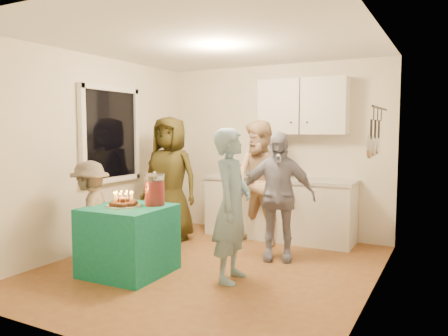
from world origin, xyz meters
The scene contains 19 objects.
floor centered at (0.00, 0.00, 0.00)m, with size 4.00×4.00×0.00m, color brown.
ceiling centered at (0.00, 0.00, 2.60)m, with size 4.00×4.00×0.00m, color white.
back_wall centered at (0.00, 2.00, 1.30)m, with size 3.60×3.60×0.00m, color silver.
left_wall centered at (-1.80, 0.00, 1.30)m, with size 4.00×4.00×0.00m, color silver.
right_wall centered at (1.80, 0.00, 1.30)m, with size 4.00×4.00×0.00m, color silver.
window_night centered at (-1.77, 0.30, 1.55)m, with size 0.04×1.00×1.20m, color black.
counter centered at (0.20, 1.70, 0.43)m, with size 2.20×0.58×0.86m, color white.
countertop centered at (0.20, 1.70, 0.89)m, with size 2.24×0.62×0.05m, color beige.
upper_cabinet centered at (0.50, 1.85, 1.95)m, with size 1.30×0.30×0.80m, color white.
pot_rack centered at (1.72, 0.70, 1.60)m, with size 0.12×1.00×0.60m, color black.
microwave centered at (0.01, 1.70, 1.06)m, with size 0.54×0.37×0.30m, color white.
party_table centered at (-0.72, -0.58, 0.38)m, with size 0.85×0.85×0.76m, color #117057.
donut_cake centered at (-0.77, -0.60, 0.85)m, with size 0.38×0.38×0.18m, color #381C0C, non-canonical shape.
punch_jar centered at (-0.50, -0.37, 0.93)m, with size 0.22×0.22×0.34m, color red.
man_birthday centered at (0.41, -0.24, 0.82)m, with size 0.60×0.39×1.63m, color #789DAF.
woman_back_left centered at (-1.18, 0.89, 0.90)m, with size 0.88×0.58×1.81m, color #544A18.
woman_back_center centered at (0.09, 1.26, 0.87)m, with size 0.85×0.66×1.74m, color tan.
woman_back_right centered at (0.56, 0.70, 0.80)m, with size 0.93×0.39×1.59m, color #11133A.
child_near_left centered at (-1.26, -0.61, 0.63)m, with size 0.81×0.47×1.26m, color #504740.
Camera 1 is at (2.48, -4.33, 1.61)m, focal length 35.00 mm.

